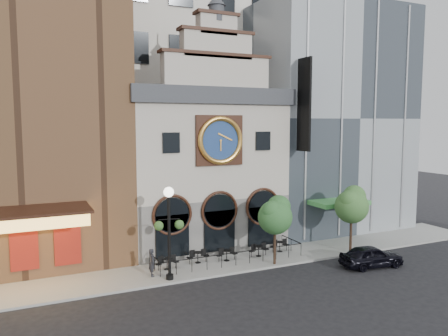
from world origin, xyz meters
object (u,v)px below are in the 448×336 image
Objects in this scene: bistro_2 at (227,254)px; tree_left at (275,214)px; bistro_1 at (198,256)px; bistro_3 at (259,250)px; tree_right at (352,204)px; bistro_0 at (167,263)px; lamppost at (169,223)px; pedestrian at (152,262)px; bistro_4 at (280,246)px; car_right at (371,256)px.

bistro_2 is 0.34× the size of tree_left.
bistro_1 is 0.34× the size of tree_left.
bistro_1 is 4.58m from bistro_3.
tree_right reaches higher than tree_left.
lamppost is at bearing -102.40° from bistro_0.
pedestrian is 0.38× the size of tree_left.
tree_right is at bearing -11.76° from bistro_1.
bistro_1 is at bearing 10.48° from bistro_0.
tree_left is at bearing -88.50° from pedestrian.
bistro_3 is 0.27× the size of lamppost.
pedestrian is 15.23m from tree_right.
bistro_2 is at bearing -11.51° from bistro_1.
tree_left is at bearing 8.34° from lamppost.
lamppost is (-0.40, -1.82, 3.11)m from bistro_0.
bistro_4 is (8.92, 0.34, 0.00)m from bistro_0.
bistro_4 is at bearing 22.25° from lamppost.
tree_right is at bearing -25.31° from bistro_4.
bistro_2 is at bearing 67.49° from car_right.
bistro_4 is at bearing 51.36° from tree_left.
car_right reaches higher than bistro_2.
bistro_4 is at bearing 9.53° from bistro_3.
bistro_4 is 0.27× the size of lamppost.
lamppost is at bearing -166.99° from bistro_4.
bistro_3 is 7.78m from car_right.
bistro_3 is at bearing -75.12° from pedestrian.
car_right is at bearing -26.72° from tree_left.
lamppost is 1.16× the size of tree_right.
tree_right reaches higher than bistro_1.
tree_right reaches higher than pedestrian.
bistro_0 is 7.94m from tree_left.
bistro_1 is at bearing 168.24° from tree_right.
tree_left is (-1.82, -2.27, 2.99)m from bistro_4.
bistro_3 is 8.14m from lamppost.
tree_right reaches higher than bistro_4.
bistro_0 and bistro_1 have the same top height.
bistro_0 is at bearing 86.84° from lamppost.
pedestrian is at bearing -160.98° from bistro_1.
tree_right is (14.12, -0.12, 0.08)m from lamppost.
tree_left reaches higher than bistro_0.
bistro_4 is 4.17m from tree_left.
bistro_1 and bistro_4 have the same top height.
lamppost is at bearing -166.04° from bistro_3.
bistro_0 is 1.00× the size of bistro_4.
car_right is at bearing -26.61° from bistro_1.
bistro_2 is 0.32× the size of tree_right.
car_right reaches higher than bistro_3.
bistro_4 is (6.57, -0.10, 0.00)m from bistro_1.
pedestrian is at bearing -146.86° from bistro_0.
pedestrian reaches higher than bistro_2.
car_right is 7.16m from tree_left.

